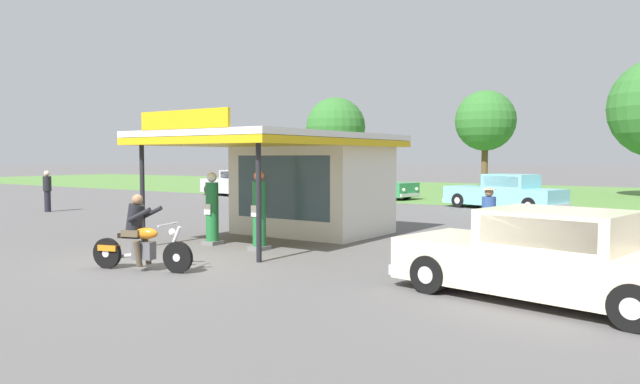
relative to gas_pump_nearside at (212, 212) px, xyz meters
The scene contains 15 objects.
ground_plane 2.78m from the gas_pump_nearside, 63.22° to the right, with size 300.00×300.00×0.00m, color #5B5959.
grass_verge_strip 27.69m from the gas_pump_nearside, 87.54° to the left, with size 120.00×24.00×0.01m, color #56843D.
service_station_kiosk 3.29m from the gas_pump_nearside, 74.96° to the left, with size 4.84×7.07×3.44m.
gas_pump_nearside is the anchor object (origin of this frame).
gas_pump_offside 1.64m from the gas_pump_nearside, ahead, with size 0.44×0.44×2.00m.
motorcycle_with_rider 3.78m from the gas_pump_nearside, 68.10° to the right, with size 2.26×0.91×1.58m.
featured_classic_sedan 9.09m from the gas_pump_nearside, ahead, with size 5.21×2.72×1.50m.
parked_car_back_row_centre_left 15.50m from the gas_pump_nearside, 78.61° to the left, with size 5.78×3.21×1.58m.
parked_car_back_row_centre 20.02m from the gas_pump_nearside, 130.40° to the left, with size 5.60×2.90×1.55m.
parked_car_back_row_right 18.91m from the gas_pump_nearside, 106.56° to the left, with size 5.49×2.67×1.48m.
bystander_strolling_foreground 12.96m from the gas_pump_nearside, 167.10° to the left, with size 0.34×0.34×1.76m.
bystander_standing_back_lot 7.16m from the gas_pump_nearside, 24.47° to the left, with size 0.35×0.35×1.58m.
bystander_admiring_sedan 10.85m from the gas_pump_nearside, 118.10° to the left, with size 0.34×0.34×1.51m.
tree_oak_left 33.44m from the gas_pump_nearside, 117.59° to the left, with size 4.84×4.84×7.17m.
tree_oak_centre 32.69m from the gas_pump_nearside, 96.71° to the left, with size 4.47×4.47×7.27m.
Camera 1 is at (10.23, -9.13, 2.35)m, focal length 33.62 mm.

